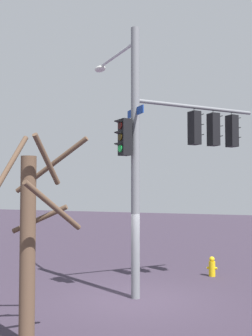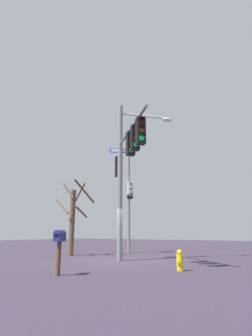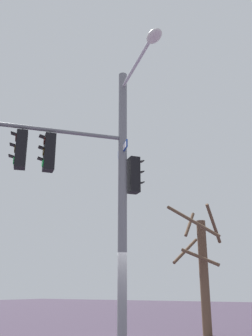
% 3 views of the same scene
% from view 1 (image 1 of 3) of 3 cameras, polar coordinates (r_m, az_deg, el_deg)
% --- Properties ---
extents(ground_plane, '(80.00, 80.00, 0.00)m').
position_cam_1_polar(ground_plane, '(12.42, 1.23, -18.18)').
color(ground_plane, '#352B3A').
extents(main_signal_pole_assembly, '(5.54, 4.05, 8.21)m').
position_cam_1_polar(main_signal_pole_assembly, '(12.80, 5.08, 4.20)').
color(main_signal_pole_assembly, slate).
rests_on(main_signal_pole_assembly, ground).
extents(fire_hydrant, '(0.38, 0.24, 0.73)m').
position_cam_1_polar(fire_hydrant, '(15.68, 12.15, -13.61)').
color(fire_hydrant, yellow).
rests_on(fire_hydrant, ground).
extents(bare_tree_behind_pole, '(1.95, 1.96, 4.47)m').
position_cam_1_polar(bare_tree_behind_pole, '(8.81, -13.46, -9.34)').
color(bare_tree_behind_pole, brown).
rests_on(bare_tree_behind_pole, ground).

